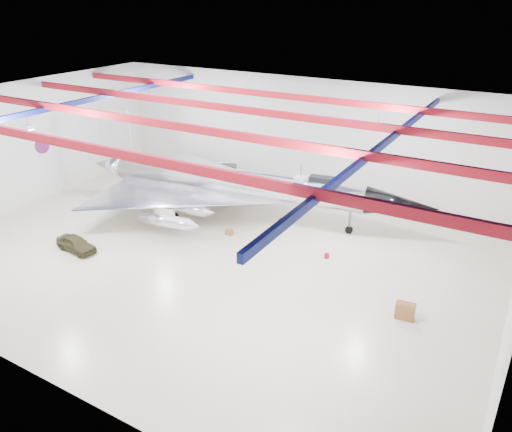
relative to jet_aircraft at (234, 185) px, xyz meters
The scene contains 15 objects.
floor 7.89m from the jet_aircraft, 72.38° to the right, with size 40.00×40.00×0.00m, color beige.
wall_back 8.70m from the jet_aircraft, 74.32° to the left, with size 40.00×40.00×0.00m, color silver.
wall_left 19.30m from the jet_aircraft, 158.39° to the right, with size 30.00×30.00×0.00m, color silver.
ceiling 11.04m from the jet_aircraft, 72.38° to the right, with size 40.00×40.00×0.00m, color #0A0F38.
ceiling_structure 10.55m from the jet_aircraft, 72.38° to the right, with size 39.50×29.50×1.08m.
wall_roundel 18.54m from the jet_aircraft, 164.11° to the right, with size 1.50×1.50×0.10m, color #B21414.
jet_aircraft is the anchor object (origin of this frame).
jeep 13.61m from the jet_aircraft, 120.32° to the right, with size 1.41×3.52×1.20m, color #36321B.
desk 18.75m from the jet_aircraft, 24.45° to the right, with size 1.15×0.57×1.05m, color brown.
crate_ply 5.56m from the jet_aircraft, 122.91° to the right, with size 0.60×0.48×0.42m, color olive.
engine_drum 6.11m from the jet_aircraft, 26.60° to the right, with size 0.41×0.41×0.37m, color #59595B.
parts_bin 5.14m from the jet_aircraft, ahead, with size 0.58×0.47×0.41m, color olive.
crate_small 6.00m from the jet_aircraft, behind, with size 0.43×0.34×0.30m, color #59595B.
tool_chest 10.78m from the jet_aircraft, 17.24° to the right, with size 0.38×0.38×0.34m, color maroon.
oil_barrel 4.65m from the jet_aircraft, 64.20° to the right, with size 0.57×0.46×0.40m, color olive.
Camera 1 is at (19.48, -26.56, 17.90)m, focal length 35.00 mm.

